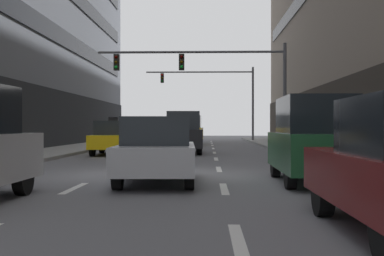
% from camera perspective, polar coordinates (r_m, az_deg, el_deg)
% --- Properties ---
extents(ground_plane, '(120.00, 120.00, 0.00)m').
position_cam_1_polar(ground_plane, '(14.07, -3.44, -5.29)').
color(ground_plane, slate).
extents(lane_stripe_l1_s3, '(0.16, 2.00, 0.01)m').
position_cam_1_polar(lane_stripe_l1_s3, '(11.40, -13.02, -6.56)').
color(lane_stripe_l1_s3, silver).
rests_on(lane_stripe_l1_s3, ground).
extents(lane_stripe_l1_s4, '(0.16, 2.00, 0.01)m').
position_cam_1_polar(lane_stripe_l1_s4, '(16.26, -8.52, -4.54)').
color(lane_stripe_l1_s4, silver).
rests_on(lane_stripe_l1_s4, ground).
extents(lane_stripe_l1_s5, '(0.16, 2.00, 0.01)m').
position_cam_1_polar(lane_stripe_l1_s5, '(21.18, -6.11, -3.44)').
color(lane_stripe_l1_s5, silver).
rests_on(lane_stripe_l1_s5, ground).
extents(lane_stripe_l1_s6, '(0.16, 2.00, 0.01)m').
position_cam_1_polar(lane_stripe_l1_s6, '(26.14, -4.62, -2.75)').
color(lane_stripe_l1_s6, silver).
rests_on(lane_stripe_l1_s6, ground).
extents(lane_stripe_l1_s7, '(0.16, 2.00, 0.01)m').
position_cam_1_polar(lane_stripe_l1_s7, '(31.11, -3.60, -2.29)').
color(lane_stripe_l1_s7, silver).
rests_on(lane_stripe_l1_s7, ground).
extents(lane_stripe_l1_s8, '(0.16, 2.00, 0.01)m').
position_cam_1_polar(lane_stripe_l1_s8, '(36.09, -2.87, -1.95)').
color(lane_stripe_l1_s8, silver).
rests_on(lane_stripe_l1_s8, ground).
extents(lane_stripe_l1_s9, '(0.16, 2.00, 0.01)m').
position_cam_1_polar(lane_stripe_l1_s9, '(41.07, -2.31, -1.69)').
color(lane_stripe_l1_s9, silver).
rests_on(lane_stripe_l1_s9, ground).
extents(lane_stripe_l1_s10, '(0.16, 2.00, 0.01)m').
position_cam_1_polar(lane_stripe_l1_s10, '(46.05, -1.87, -1.49)').
color(lane_stripe_l1_s10, silver).
rests_on(lane_stripe_l1_s10, ground).
extents(lane_stripe_l2_s2, '(0.16, 2.00, 0.01)m').
position_cam_1_polar(lane_stripe_l2_s2, '(6.10, 5.20, -12.47)').
color(lane_stripe_l2_s2, silver).
rests_on(lane_stripe_l2_s2, ground).
extents(lane_stripe_l2_s3, '(0.16, 2.00, 0.01)m').
position_cam_1_polar(lane_stripe_l2_s3, '(11.03, 3.61, -6.78)').
color(lane_stripe_l2_s3, silver).
rests_on(lane_stripe_l2_s3, ground).
extents(lane_stripe_l2_s4, '(0.16, 2.00, 0.01)m').
position_cam_1_polar(lane_stripe_l2_s4, '(16.01, 3.02, -4.61)').
color(lane_stripe_l2_s4, silver).
rests_on(lane_stripe_l2_s4, ground).
extents(lane_stripe_l2_s5, '(0.16, 2.00, 0.01)m').
position_cam_1_polar(lane_stripe_l2_s5, '(20.99, 2.71, -3.47)').
color(lane_stripe_l2_s5, silver).
rests_on(lane_stripe_l2_s5, ground).
extents(lane_stripe_l2_s6, '(0.16, 2.00, 0.01)m').
position_cam_1_polar(lane_stripe_l2_s6, '(25.98, 2.52, -2.77)').
color(lane_stripe_l2_s6, silver).
rests_on(lane_stripe_l2_s6, ground).
extents(lane_stripe_l2_s7, '(0.16, 2.00, 0.01)m').
position_cam_1_polar(lane_stripe_l2_s7, '(30.98, 2.39, -2.30)').
color(lane_stripe_l2_s7, silver).
rests_on(lane_stripe_l2_s7, ground).
extents(lane_stripe_l2_s8, '(0.16, 2.00, 0.01)m').
position_cam_1_polar(lane_stripe_l2_s8, '(35.97, 2.29, -1.95)').
color(lane_stripe_l2_s8, silver).
rests_on(lane_stripe_l2_s8, ground).
extents(lane_stripe_l2_s9, '(0.16, 2.00, 0.01)m').
position_cam_1_polar(lane_stripe_l2_s9, '(40.97, 2.22, -1.69)').
color(lane_stripe_l2_s9, silver).
rests_on(lane_stripe_l2_s9, ground).
extents(lane_stripe_l2_s10, '(0.16, 2.00, 0.01)m').
position_cam_1_polar(lane_stripe_l2_s10, '(45.97, 2.17, -1.49)').
color(lane_stripe_l2_s10, silver).
rests_on(lane_stripe_l2_s10, ground).
extents(car_driving_1, '(2.00, 4.67, 1.74)m').
position_cam_1_polar(car_driving_1, '(33.30, -6.11, -0.65)').
color(car_driving_1, black).
rests_on(car_driving_1, ground).
extents(taxi_driving_2, '(1.95, 4.48, 2.33)m').
position_cam_1_polar(taxi_driving_2, '(37.83, -0.24, -0.23)').
color(taxi_driving_2, black).
rests_on(taxi_driving_2, ground).
extents(taxi_driving_3, '(1.96, 4.35, 1.78)m').
position_cam_1_polar(taxi_driving_3, '(24.49, -8.76, -1.11)').
color(taxi_driving_3, black).
rests_on(taxi_driving_3, ground).
extents(car_driving_4, '(1.89, 4.22, 1.56)m').
position_cam_1_polar(car_driving_4, '(12.01, -3.93, -2.55)').
color(car_driving_4, black).
rests_on(car_driving_4, ground).
extents(car_driving_5, '(1.89, 4.24, 2.02)m').
position_cam_1_polar(car_driving_5, '(43.20, -4.16, -0.27)').
color(car_driving_5, black).
rests_on(car_driving_5, ground).
extents(car_driving_6, '(1.97, 4.34, 2.06)m').
position_cam_1_polar(car_driving_6, '(25.11, -0.99, -0.54)').
color(car_driving_6, black).
rests_on(car_driving_6, ground).
extents(car_parked_1, '(1.81, 4.25, 2.05)m').
position_cam_1_polar(car_parked_1, '(12.46, 13.55, -1.31)').
color(car_parked_1, black).
rests_on(car_parked_1, ground).
extents(traffic_signal_0, '(9.79, 0.35, 5.51)m').
position_cam_1_polar(traffic_signal_0, '(26.56, 2.49, 6.24)').
color(traffic_signal_0, '#4C4C51').
rests_on(traffic_signal_0, sidewalk_right).
extents(traffic_signal_1, '(9.47, 0.35, 6.41)m').
position_cam_1_polar(traffic_signal_1, '(44.95, 3.12, 4.39)').
color(traffic_signal_1, '#4C4C51').
rests_on(traffic_signal_1, sidewalk_right).
extents(pedestrian_0, '(0.46, 0.35, 1.62)m').
position_cam_1_polar(pedestrian_0, '(28.88, 10.69, -0.35)').
color(pedestrian_0, black).
rests_on(pedestrian_0, sidewalk_right).
extents(pedestrian_1, '(0.32, 0.49, 1.57)m').
position_cam_1_polar(pedestrian_1, '(19.73, 13.73, -0.70)').
color(pedestrian_1, '#383D59').
rests_on(pedestrian_1, sidewalk_right).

